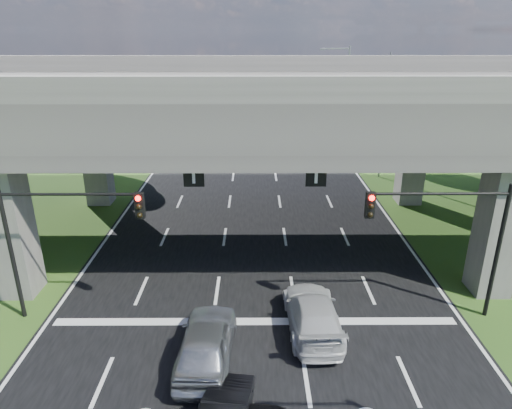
{
  "coord_description": "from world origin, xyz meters",
  "views": [
    {
      "loc": [
        -0.04,
        -12.77,
        11.6
      ],
      "look_at": [
        0.06,
        9.21,
        3.17
      ],
      "focal_mm": 32.0,
      "sensor_mm": 36.0,
      "label": 1
    }
  ],
  "objects_px": {
    "car_white": "(313,313)",
    "signal_left": "(60,228)",
    "streetlight_far": "(381,107)",
    "car_silver": "(206,342)",
    "streetlight_beyond": "(344,84)",
    "signal_right": "(450,227)"
  },
  "relations": [
    {
      "from": "car_white",
      "to": "signal_left",
      "type": "bearing_deg",
      "value": -7.37
    },
    {
      "from": "streetlight_far",
      "to": "car_silver",
      "type": "relative_size",
      "value": 2.04
    },
    {
      "from": "streetlight_far",
      "to": "streetlight_beyond",
      "type": "relative_size",
      "value": 1.0
    },
    {
      "from": "car_silver",
      "to": "streetlight_far",
      "type": "bearing_deg",
      "value": -115.08
    },
    {
      "from": "streetlight_beyond",
      "to": "car_white",
      "type": "xyz_separation_m",
      "value": [
        -7.75,
        -37.0,
        -5.08
      ]
    },
    {
      "from": "signal_right",
      "to": "car_silver",
      "type": "relative_size",
      "value": 1.22
    },
    {
      "from": "signal_right",
      "to": "car_white",
      "type": "bearing_deg",
      "value": -170.24
    },
    {
      "from": "streetlight_far",
      "to": "streetlight_beyond",
      "type": "xyz_separation_m",
      "value": [
        0.0,
        16.0,
        0.0
      ]
    },
    {
      "from": "signal_right",
      "to": "car_white",
      "type": "height_order",
      "value": "signal_right"
    },
    {
      "from": "streetlight_far",
      "to": "car_silver",
      "type": "bearing_deg",
      "value": -117.43
    },
    {
      "from": "signal_right",
      "to": "streetlight_far",
      "type": "distance_m",
      "value": 20.25
    },
    {
      "from": "signal_left",
      "to": "car_white",
      "type": "distance_m",
      "value": 10.77
    },
    {
      "from": "signal_left",
      "to": "car_silver",
      "type": "xyz_separation_m",
      "value": [
        6.02,
        -2.86,
        -3.32
      ]
    },
    {
      "from": "car_silver",
      "to": "car_white",
      "type": "bearing_deg",
      "value": -152.81
    },
    {
      "from": "streetlight_beyond",
      "to": "car_white",
      "type": "height_order",
      "value": "streetlight_beyond"
    },
    {
      "from": "signal_left",
      "to": "car_white",
      "type": "xyz_separation_m",
      "value": [
        10.17,
        -0.94,
        -3.42
      ]
    },
    {
      "from": "car_white",
      "to": "signal_right",
      "type": "bearing_deg",
      "value": -172.31
    },
    {
      "from": "signal_left",
      "to": "streetlight_beyond",
      "type": "bearing_deg",
      "value": 63.57
    },
    {
      "from": "streetlight_far",
      "to": "streetlight_beyond",
      "type": "bearing_deg",
      "value": 90.0
    },
    {
      "from": "streetlight_beyond",
      "to": "car_silver",
      "type": "height_order",
      "value": "streetlight_beyond"
    },
    {
      "from": "streetlight_far",
      "to": "car_white",
      "type": "height_order",
      "value": "streetlight_far"
    },
    {
      "from": "signal_right",
      "to": "car_white",
      "type": "relative_size",
      "value": 1.18
    }
  ]
}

